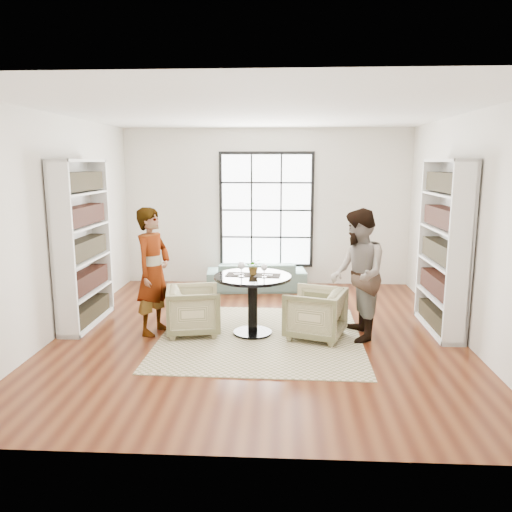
# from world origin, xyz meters

# --- Properties ---
(ground) EXTENTS (6.00, 6.00, 0.00)m
(ground) POSITION_xyz_m (0.00, 0.00, 0.00)
(ground) COLOR brown
(room_shell) EXTENTS (6.00, 6.01, 6.00)m
(room_shell) POSITION_xyz_m (0.00, 0.54, 1.26)
(room_shell) COLOR silver
(room_shell) RESTS_ON ground
(rug) EXTENTS (2.76, 2.76, 0.01)m
(rug) POSITION_xyz_m (0.04, -0.16, 0.01)
(rug) COLOR #C2AF91
(rug) RESTS_ON ground
(pedestal_table) EXTENTS (1.05, 1.05, 0.84)m
(pedestal_table) POSITION_xyz_m (-0.08, -0.05, 0.60)
(pedestal_table) COLOR black
(pedestal_table) RESTS_ON ground
(sofa) EXTENTS (1.89, 0.90, 0.53)m
(sofa) POSITION_xyz_m (-0.17, 2.45, 0.27)
(sofa) COLOR slate
(sofa) RESTS_ON ground
(armchair_left) EXTENTS (0.86, 0.84, 0.67)m
(armchair_left) POSITION_xyz_m (-0.90, -0.05, 0.33)
(armchair_left) COLOR tan
(armchair_left) RESTS_ON ground
(armchair_right) EXTENTS (0.94, 0.93, 0.68)m
(armchair_right) POSITION_xyz_m (0.78, -0.13, 0.34)
(armchair_right) COLOR tan
(armchair_right) RESTS_ON ground
(person_left) EXTENTS (0.61, 0.74, 1.76)m
(person_left) POSITION_xyz_m (-1.45, -0.05, 0.88)
(person_left) COLOR gray
(person_left) RESTS_ON ground
(person_right) EXTENTS (0.72, 0.90, 1.76)m
(person_right) POSITION_xyz_m (1.33, -0.13, 0.88)
(person_right) COLOR gray
(person_right) RESTS_ON ground
(placemat_left) EXTENTS (0.36, 0.28, 0.01)m
(placemat_left) POSITION_xyz_m (-0.27, -0.01, 0.84)
(placemat_left) COLOR black
(placemat_left) RESTS_ON pedestal_table
(placemat_right) EXTENTS (0.36, 0.28, 0.01)m
(placemat_right) POSITION_xyz_m (0.12, -0.05, 0.84)
(placemat_right) COLOR black
(placemat_right) RESTS_ON pedestal_table
(cutlery_left) EXTENTS (0.16, 0.23, 0.01)m
(cutlery_left) POSITION_xyz_m (-0.27, -0.01, 0.85)
(cutlery_left) COLOR silver
(cutlery_left) RESTS_ON placemat_left
(cutlery_right) EXTENTS (0.16, 0.23, 0.01)m
(cutlery_right) POSITION_xyz_m (0.12, -0.05, 0.85)
(cutlery_right) COLOR silver
(cutlery_right) RESTS_ON placemat_right
(wine_glass_left) EXTENTS (0.10, 0.10, 0.21)m
(wine_glass_left) POSITION_xyz_m (-0.23, -0.13, 0.99)
(wine_glass_left) COLOR silver
(wine_glass_left) RESTS_ON pedestal_table
(wine_glass_right) EXTENTS (0.09, 0.09, 0.19)m
(wine_glass_right) POSITION_xyz_m (0.08, -0.15, 0.97)
(wine_glass_right) COLOR silver
(wine_glass_right) RESTS_ON pedestal_table
(flower_centerpiece) EXTENTS (0.21, 0.18, 0.22)m
(flower_centerpiece) POSITION_xyz_m (-0.07, 0.01, 0.95)
(flower_centerpiece) COLOR gray
(flower_centerpiece) RESTS_ON pedestal_table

